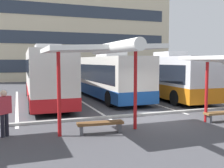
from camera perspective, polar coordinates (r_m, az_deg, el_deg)
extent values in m
plane|color=#47474C|center=(12.85, 9.84, -7.60)|extent=(160.00, 160.00, 0.00)
cube|color=beige|center=(45.58, -12.21, 13.60)|extent=(34.15, 14.98, 19.35)
cube|color=#2D3847|center=(37.63, -10.44, 3.94)|extent=(31.42, 0.08, 1.70)
cube|color=#2D3847|center=(37.76, -10.53, 9.82)|extent=(31.42, 0.08, 1.70)
cube|color=#2D3847|center=(38.28, -10.63, 15.60)|extent=(31.42, 0.08, 1.70)
cube|color=silver|center=(18.17, -14.15, 1.92)|extent=(2.62, 10.75, 3.16)
cube|color=red|center=(18.28, -14.07, -1.97)|extent=(2.67, 10.79, 0.68)
cube|color=black|center=(18.15, -14.19, 3.70)|extent=(2.64, 9.90, 0.93)
cube|color=black|center=(23.46, -15.28, 3.49)|extent=(2.14, 0.12, 1.90)
cube|color=silver|center=(16.83, -13.89, 7.69)|extent=(1.50, 2.23, 0.36)
cylinder|color=black|center=(21.96, -17.82, -1.21)|extent=(0.32, 1.01, 1.00)
cylinder|color=black|center=(22.12, -12.02, -1.04)|extent=(0.32, 1.01, 1.00)
cylinder|color=black|center=(14.51, -17.18, -4.29)|extent=(0.32, 1.01, 1.00)
cylinder|color=black|center=(14.75, -8.45, -3.98)|extent=(0.32, 1.01, 1.00)
cube|color=silver|center=(20.23, -1.72, 1.89)|extent=(2.96, 11.75, 2.82)
cube|color=#194C9E|center=(20.31, -1.72, -1.01)|extent=(3.00, 11.79, 0.77)
cube|color=black|center=(20.21, -1.73, 2.63)|extent=(2.96, 10.82, 1.20)
cube|color=black|center=(25.74, -6.18, 3.29)|extent=(2.29, 0.15, 1.69)
cube|color=silver|center=(18.84, -0.20, 6.50)|extent=(1.63, 2.25, 0.36)
cylinder|color=black|center=(24.01, -7.89, -0.50)|extent=(0.33, 1.01, 1.00)
cylinder|color=black|center=(24.70, -2.48, -0.30)|extent=(0.33, 1.01, 1.00)
cylinder|color=black|center=(15.97, -0.53, -3.23)|extent=(0.33, 1.01, 1.00)
cylinder|color=black|center=(16.98, 7.04, -2.77)|extent=(0.33, 1.01, 1.00)
cube|color=silver|center=(20.90, 10.38, 1.92)|extent=(2.82, 11.63, 2.83)
cube|color=orange|center=(20.97, 10.34, -0.68)|extent=(2.86, 11.67, 0.93)
cube|color=black|center=(20.88, 10.39, 2.71)|extent=(2.83, 10.70, 1.16)
cube|color=black|center=(26.06, 4.22, 3.34)|extent=(2.25, 0.13, 1.70)
cube|color=silver|center=(19.62, 12.52, 6.35)|extent=(1.58, 2.23, 0.36)
cylinder|color=black|center=(24.26, 3.08, -0.40)|extent=(0.32, 1.01, 1.00)
cylinder|color=black|center=(25.22, 8.06, -0.24)|extent=(0.32, 1.01, 1.00)
cylinder|color=black|center=(16.82, 13.74, -2.95)|extent=(0.32, 1.01, 1.00)
cylinder|color=black|center=(18.19, 20.03, -2.52)|extent=(0.32, 1.01, 1.00)
cube|color=white|center=(18.51, -20.06, -3.95)|extent=(0.16, 14.00, 0.01)
cube|color=white|center=(18.97, -7.15, -3.47)|extent=(0.16, 14.00, 0.01)
cube|color=white|center=(20.32, 4.59, -2.88)|extent=(0.16, 14.00, 0.01)
cube|color=white|center=(22.40, 14.49, -2.29)|extent=(0.16, 14.00, 0.01)
cylinder|color=red|center=(9.80, -11.51, -2.13)|extent=(0.14, 0.14, 3.18)
cylinder|color=red|center=(10.70, 5.12, -1.45)|extent=(0.14, 0.14, 3.18)
cube|color=white|center=(10.08, -2.87, 7.69)|extent=(4.10, 3.37, 0.30)
cylinder|color=white|center=(8.63, 0.17, 7.94)|extent=(0.36, 4.09, 0.36)
cube|color=brown|center=(10.23, -2.57, -8.52)|extent=(1.84, 0.57, 0.10)
cube|color=#4C4C51|center=(10.15, -6.78, -9.97)|extent=(0.15, 0.34, 0.35)
cube|color=#4C4C51|center=(10.47, 1.52, -9.47)|extent=(0.15, 0.34, 0.35)
cylinder|color=red|center=(12.67, 19.94, -1.70)|extent=(0.14, 0.14, 2.75)
cube|color=brown|center=(13.13, 22.55, -5.87)|extent=(1.57, 0.49, 0.10)
cube|color=#4C4C51|center=(12.79, 20.34, -7.11)|extent=(0.13, 0.34, 0.35)
cube|color=#ADADA8|center=(13.70, 7.74, -6.53)|extent=(44.00, 0.24, 0.12)
cylinder|color=black|center=(10.48, -22.80, -8.41)|extent=(0.14, 0.14, 0.86)
cylinder|color=black|center=(10.58, -22.00, -8.26)|extent=(0.14, 0.14, 0.86)
cube|color=#BF333F|center=(10.39, -22.54, -4.29)|extent=(0.53, 0.48, 0.64)
sphere|color=beige|center=(10.33, -22.62, -1.89)|extent=(0.23, 0.23, 0.23)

